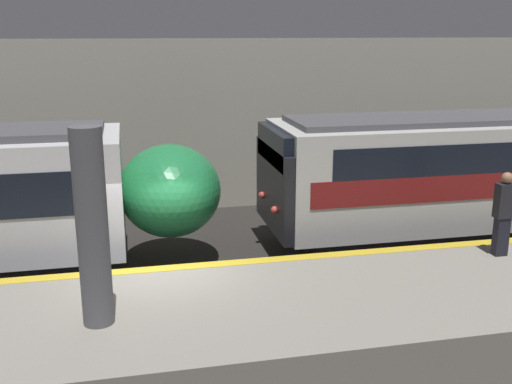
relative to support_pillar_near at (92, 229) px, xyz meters
name	(u,v)px	position (x,y,z in m)	size (l,w,h in m)	color
ground_plane	(162,312)	(1.10, 2.22, -2.61)	(120.00, 120.00, 0.00)	#282623
platform	(168,336)	(1.10, 0.26, -2.11)	(40.00, 3.92, 1.02)	gray
station_rear_barrier	(143,128)	(1.10, 9.47, 0.07)	(50.00, 0.15, 5.36)	#B2AD9E
support_pillar_near	(92,229)	(0.00, 0.00, 0.00)	(0.50, 0.50, 3.21)	#56565B
person_waiting	(504,212)	(8.15, 1.33, -0.65)	(0.38, 0.24, 1.79)	black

